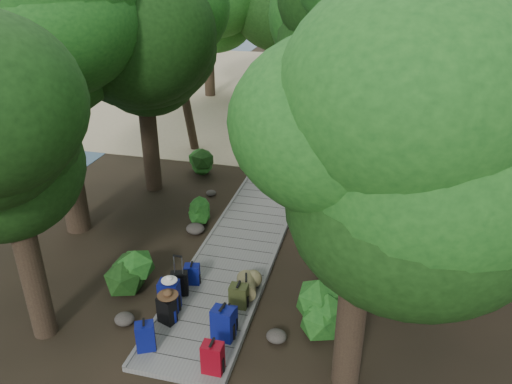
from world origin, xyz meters
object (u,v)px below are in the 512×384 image
(lone_suitcase_on_sand, at_px, (301,137))
(backpack_left_a, at_px, (145,335))
(kayak, at_px, (248,118))
(duffel_right_khaki, at_px, (246,286))
(backpack_right_b, at_px, (223,322))
(suitcase_on_boardwalk, at_px, (180,283))
(backpack_left_c, at_px, (169,294))
(backpack_left_b, at_px, (167,309))
(backpack_left_d, at_px, (192,273))
(backpack_right_c, at_px, (229,317))
(backpack_right_d, at_px, (239,295))
(sun_lounger, at_px, (382,125))
(backpack_right_a, at_px, (213,356))

(lone_suitcase_on_sand, bearing_deg, backpack_left_a, -89.49)
(kayak, bearing_deg, duffel_right_khaki, -96.41)
(backpack_right_b, bearing_deg, suitcase_on_boardwalk, 148.03)
(backpack_left_c, bearing_deg, backpack_left_b, -80.51)
(backpack_left_a, height_order, kayak, backpack_left_a)
(duffel_right_khaki, distance_m, suitcase_on_boardwalk, 1.50)
(suitcase_on_boardwalk, relative_size, lone_suitcase_on_sand, 0.87)
(backpack_left_d, xyz_separation_m, backpack_right_c, (1.29, -1.29, 0.02))
(duffel_right_khaki, bearing_deg, backpack_left_b, -151.63)
(backpack_left_a, distance_m, lone_suitcase_on_sand, 12.29)
(backpack_right_d, bearing_deg, kayak, 103.88)
(sun_lounger, bearing_deg, backpack_right_c, -77.07)
(backpack_left_b, xyz_separation_m, suitcase_on_boardwalk, (-0.09, 0.94, -0.04))
(kayak, bearing_deg, backpack_right_a, -98.69)
(duffel_right_khaki, bearing_deg, backpack_right_b, -108.28)
(backpack_left_c, distance_m, sun_lounger, 14.05)
(backpack_left_b, xyz_separation_m, sun_lounger, (4.05, 13.81, -0.12))
(backpack_left_a, bearing_deg, backpack_right_c, 8.62)
(sun_lounger, bearing_deg, backpack_left_d, -83.73)
(backpack_right_b, height_order, suitcase_on_boardwalk, backpack_right_b)
(backpack_left_c, bearing_deg, kayak, 92.62)
(backpack_right_a, relative_size, suitcase_on_boardwalk, 1.19)
(suitcase_on_boardwalk, height_order, kayak, suitcase_on_boardwalk)
(backpack_right_b, distance_m, lone_suitcase_on_sand, 11.59)
(backpack_left_d, bearing_deg, backpack_right_d, -35.75)
(backpack_right_b, distance_m, backpack_right_c, 0.31)
(backpack_left_a, xyz_separation_m, backpack_left_c, (-0.02, 1.24, 0.06))
(duffel_right_khaki, bearing_deg, backpack_left_d, 160.33)
(backpack_right_a, bearing_deg, suitcase_on_boardwalk, 126.29)
(backpack_left_d, relative_size, duffel_right_khaki, 0.83)
(backpack_left_b, distance_m, backpack_left_c, 0.41)
(sun_lounger, bearing_deg, suitcase_on_boardwalk, -83.60)
(backpack_left_a, bearing_deg, backpack_left_c, 65.11)
(backpack_right_c, distance_m, kayak, 13.97)
(suitcase_on_boardwalk, height_order, sun_lounger, suitcase_on_boardwalk)
(backpack_right_d, relative_size, sun_lounger, 0.31)
(backpack_left_a, relative_size, sun_lounger, 0.35)
(backpack_left_a, xyz_separation_m, lone_suitcase_on_sand, (0.99, 12.25, -0.11))
(kayak, bearing_deg, backpack_right_d, -97.10)
(backpack_left_a, xyz_separation_m, backpack_left_b, (0.08, 0.84, -0.01))
(backpack_left_a, bearing_deg, lone_suitcase_on_sand, 59.50)
(kayak, bearing_deg, backpack_right_c, -97.86)
(suitcase_on_boardwalk, xyz_separation_m, sun_lounger, (4.14, 12.88, -0.08))
(kayak, bearing_deg, backpack_left_c, -103.46)
(backpack_left_c, height_order, backpack_right_c, backpack_left_c)
(backpack_right_c, xyz_separation_m, suitcase_on_boardwalk, (-1.40, 0.82, 0.00))
(backpack_right_d, height_order, kayak, backpack_right_d)
(backpack_left_c, height_order, backpack_right_b, backpack_left_c)
(duffel_right_khaki, bearing_deg, backpack_left_c, -163.43)
(lone_suitcase_on_sand, height_order, kayak, lone_suitcase_on_sand)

